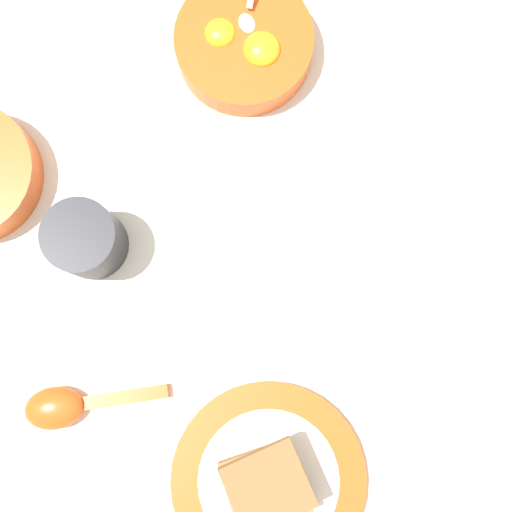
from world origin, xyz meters
TOP-DOWN VIEW (x-y plane):
  - ground_plane at (0.00, 0.00)m, footprint 3.00×3.00m
  - egg_bowl at (0.24, -0.15)m, footprint 0.17×0.17m
  - toast_plate at (-0.24, 0.03)m, footprint 0.22×0.22m
  - toast_sandwich at (-0.24, 0.03)m, footprint 0.09×0.09m
  - soup_spoon at (-0.08, 0.21)m, footprint 0.07×0.17m
  - drinking_cup at (0.09, 0.11)m, footprint 0.08×0.08m

SIDE VIEW (x-z plane):
  - ground_plane at x=0.00m, z-range 0.00..0.00m
  - toast_plate at x=-0.24m, z-range 0.00..0.01m
  - soup_spoon at x=-0.08m, z-range 0.00..0.03m
  - egg_bowl at x=0.24m, z-range -0.01..0.06m
  - toast_sandwich at x=-0.24m, z-range 0.01..0.07m
  - drinking_cup at x=0.09m, z-range 0.00..0.09m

